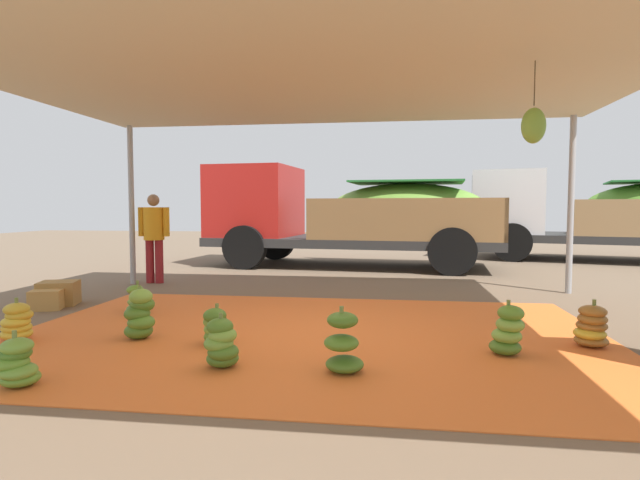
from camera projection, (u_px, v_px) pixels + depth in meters
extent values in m
plane|color=brown|center=(336.00, 291.00, 8.57)|extent=(40.00, 40.00, 0.00)
cube|color=orange|center=(307.00, 335.00, 5.60)|extent=(6.51, 4.50, 0.01)
cylinder|color=#9EA0A5|center=(132.00, 205.00, 9.30)|extent=(0.10, 0.10, 2.89)
cylinder|color=#9EA0A5|center=(571.00, 205.00, 8.24)|extent=(0.10, 0.10, 2.89)
cube|color=beige|center=(306.00, 66.00, 5.41)|extent=(8.00, 7.00, 0.06)
cylinder|color=#4C422D|center=(535.00, 83.00, 5.13)|extent=(0.01, 0.01, 0.45)
ellipsoid|color=#75A83D|center=(534.00, 126.00, 5.16)|extent=(0.24, 0.24, 0.36)
ellipsoid|color=#477523|center=(345.00, 364.00, 4.32)|extent=(0.34, 0.34, 0.14)
ellipsoid|color=#518428|center=(341.00, 343.00, 4.30)|extent=(0.33, 0.33, 0.14)
ellipsoid|color=#477523|center=(342.00, 320.00, 4.32)|extent=(0.32, 0.32, 0.14)
cylinder|color=olive|center=(342.00, 313.00, 4.30)|extent=(0.04, 0.04, 0.12)
ellipsoid|color=#477523|center=(505.00, 347.00, 4.83)|extent=(0.38, 0.38, 0.15)
ellipsoid|color=#75A83D|center=(507.00, 336.00, 4.82)|extent=(0.32, 0.32, 0.15)
ellipsoid|color=#75A83D|center=(510.00, 325.00, 4.79)|extent=(0.34, 0.34, 0.15)
ellipsoid|color=#518428|center=(511.00, 313.00, 4.78)|extent=(0.31, 0.31, 0.15)
cylinder|color=olive|center=(508.00, 306.00, 4.80)|extent=(0.04, 0.04, 0.12)
ellipsoid|color=#60932D|center=(20.00, 378.00, 3.98)|extent=(0.34, 0.34, 0.13)
ellipsoid|color=#6B9E38|center=(18.00, 371.00, 3.94)|extent=(0.37, 0.37, 0.13)
ellipsoid|color=#60932D|center=(11.00, 363.00, 3.95)|extent=(0.37, 0.37, 0.13)
ellipsoid|color=#477523|center=(14.00, 353.00, 3.97)|extent=(0.35, 0.35, 0.13)
ellipsoid|color=#6B9E38|center=(17.00, 346.00, 3.93)|extent=(0.34, 0.34, 0.13)
cylinder|color=olive|center=(15.00, 338.00, 3.94)|extent=(0.04, 0.04, 0.12)
ellipsoid|color=#996628|center=(591.00, 340.00, 5.12)|extent=(0.45, 0.45, 0.12)
ellipsoid|color=gold|center=(590.00, 333.00, 5.10)|extent=(0.39, 0.39, 0.12)
ellipsoid|color=#996628|center=(592.00, 326.00, 5.11)|extent=(0.35, 0.35, 0.12)
ellipsoid|color=#996628|center=(592.00, 319.00, 5.07)|extent=(0.36, 0.36, 0.12)
ellipsoid|color=#996628|center=(593.00, 311.00, 5.07)|extent=(0.33, 0.33, 0.12)
cylinder|color=olive|center=(594.00, 305.00, 5.07)|extent=(0.04, 0.04, 0.12)
ellipsoid|color=#477523|center=(139.00, 331.00, 5.42)|extent=(0.39, 0.39, 0.17)
ellipsoid|color=#518428|center=(141.00, 322.00, 5.40)|extent=(0.40, 0.40, 0.17)
ellipsoid|color=#477523|center=(137.00, 314.00, 5.42)|extent=(0.36, 0.36, 0.17)
ellipsoid|color=#477523|center=(142.00, 304.00, 5.45)|extent=(0.36, 0.36, 0.17)
ellipsoid|color=#75A83D|center=(141.00, 297.00, 5.41)|extent=(0.32, 0.32, 0.17)
cylinder|color=olive|center=(140.00, 291.00, 5.41)|extent=(0.04, 0.04, 0.12)
ellipsoid|color=#477523|center=(223.00, 358.00, 4.46)|extent=(0.40, 0.40, 0.15)
ellipsoid|color=#477523|center=(223.00, 352.00, 4.41)|extent=(0.34, 0.34, 0.15)
ellipsoid|color=#6B9E38|center=(219.00, 343.00, 4.41)|extent=(0.34, 0.34, 0.15)
ellipsoid|color=#75A83D|center=(223.00, 335.00, 4.41)|extent=(0.31, 0.31, 0.15)
ellipsoid|color=#477523|center=(220.00, 327.00, 4.42)|extent=(0.32, 0.32, 0.15)
cylinder|color=olive|center=(221.00, 320.00, 4.42)|extent=(0.04, 0.04, 0.12)
ellipsoid|color=#518428|center=(137.00, 308.00, 6.73)|extent=(0.33, 0.33, 0.12)
ellipsoid|color=#6B9E38|center=(137.00, 302.00, 6.74)|extent=(0.33, 0.33, 0.12)
ellipsoid|color=#6B9E38|center=(141.00, 295.00, 6.73)|extent=(0.32, 0.32, 0.12)
ellipsoid|color=#60932D|center=(135.00, 290.00, 6.68)|extent=(0.30, 0.30, 0.12)
cylinder|color=olive|center=(138.00, 285.00, 6.70)|extent=(0.04, 0.04, 0.12)
ellipsoid|color=#60932D|center=(218.00, 336.00, 5.21)|extent=(0.37, 0.37, 0.15)
ellipsoid|color=#75A83D|center=(217.00, 329.00, 5.22)|extent=(0.30, 0.30, 0.15)
ellipsoid|color=#6B9E38|center=(216.00, 322.00, 5.22)|extent=(0.29, 0.29, 0.15)
ellipsoid|color=#477523|center=(215.00, 316.00, 5.16)|extent=(0.33, 0.33, 0.15)
cylinder|color=olive|center=(217.00, 309.00, 5.18)|extent=(0.04, 0.04, 0.12)
ellipsoid|color=gold|center=(17.00, 334.00, 5.37)|extent=(0.44, 0.44, 0.13)
ellipsoid|color=gold|center=(17.00, 327.00, 5.36)|extent=(0.32, 0.32, 0.13)
ellipsoid|color=gold|center=(16.00, 322.00, 5.33)|extent=(0.40, 0.40, 0.13)
ellipsoid|color=gold|center=(19.00, 315.00, 5.35)|extent=(0.33, 0.33, 0.13)
ellipsoid|color=gold|center=(17.00, 309.00, 5.33)|extent=(0.36, 0.36, 0.13)
cylinder|color=olive|center=(16.00, 303.00, 5.33)|extent=(0.04, 0.04, 0.12)
cube|color=#2D2D2D|center=(352.00, 241.00, 12.11)|extent=(6.94, 3.08, 0.20)
cube|color=red|center=(256.00, 202.00, 12.62)|extent=(2.10, 2.41, 1.70)
cube|color=#232D38|center=(220.00, 188.00, 12.82)|extent=(0.22, 1.94, 0.75)
cube|color=olive|center=(403.00, 220.00, 10.63)|extent=(4.16, 0.49, 0.90)
cube|color=olive|center=(410.00, 217.00, 12.91)|extent=(4.16, 0.49, 0.90)
cube|color=olive|center=(500.00, 219.00, 11.29)|extent=(0.32, 2.43, 0.90)
ellipsoid|color=#6B9E38|center=(407.00, 211.00, 11.76)|extent=(3.86, 2.39, 1.26)
cube|color=#237533|center=(407.00, 182.00, 11.72)|extent=(2.68, 2.08, 0.04)
cylinder|color=black|center=(245.00, 247.00, 11.57)|extent=(1.02, 0.38, 1.00)
cylinder|color=black|center=(276.00, 241.00, 13.74)|extent=(1.02, 0.38, 1.00)
cylinder|color=black|center=(452.00, 251.00, 10.50)|extent=(1.02, 0.38, 1.00)
cylinder|color=black|center=(451.00, 244.00, 12.66)|extent=(1.02, 0.38, 1.00)
cube|color=#2D2D2D|center=(604.00, 238.00, 13.32)|extent=(6.85, 4.05, 0.20)
cube|color=silver|center=(510.00, 202.00, 14.18)|extent=(2.33, 2.63, 1.70)
cube|color=#232D38|center=(477.00, 190.00, 14.52)|extent=(0.54, 1.87, 0.75)
cylinder|color=black|center=(512.00, 242.00, 13.18)|extent=(1.04, 0.54, 1.00)
cylinder|color=black|center=(516.00, 238.00, 15.22)|extent=(1.04, 0.54, 1.00)
cylinder|color=maroon|center=(150.00, 261.00, 9.47)|extent=(0.15, 0.15, 0.80)
cylinder|color=maroon|center=(159.00, 261.00, 9.44)|extent=(0.15, 0.15, 0.80)
cylinder|color=orange|center=(154.00, 224.00, 9.41)|extent=(0.37, 0.37, 0.60)
cylinder|color=orange|center=(141.00, 222.00, 9.44)|extent=(0.12, 0.12, 0.54)
cylinder|color=orange|center=(166.00, 222.00, 9.37)|extent=(0.12, 0.12, 0.54)
sphere|color=#936B4C|center=(153.00, 200.00, 9.38)|extent=(0.22, 0.22, 0.22)
cube|color=olive|center=(59.00, 293.00, 7.34)|extent=(0.61, 0.57, 0.34)
cube|color=#B78947|center=(48.00, 299.00, 7.06)|extent=(0.52, 0.54, 0.27)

